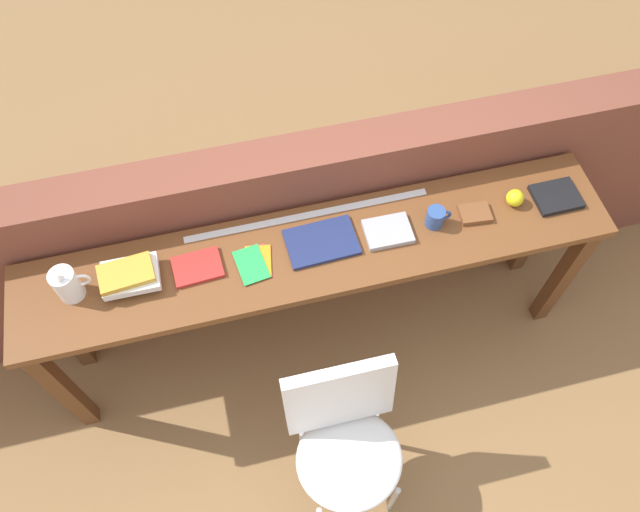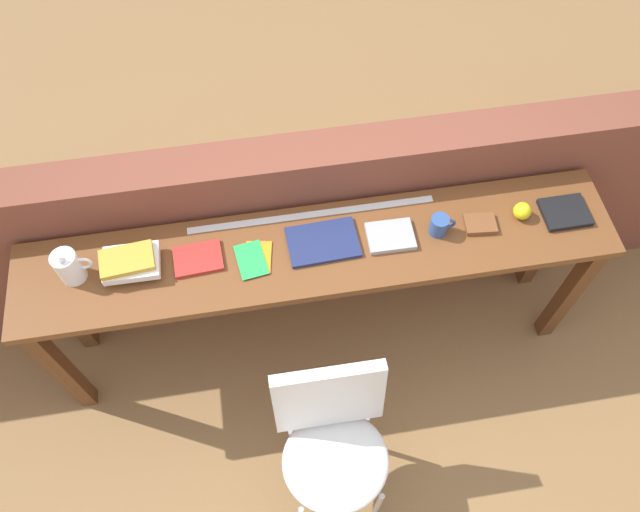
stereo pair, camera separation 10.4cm
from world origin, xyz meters
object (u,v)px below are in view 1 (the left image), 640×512
object	(u,v)px
pitcher_white	(67,284)
magazine_cycling	(198,267)
sports_ball_small	(515,198)
book_repair_rightmost	(556,197)
chair_white_moulded	(346,438)
pamphlet_pile_colourful	(255,263)
book_open_centre	(321,242)
leather_journal_brown	(475,213)
mug	(436,217)
book_stack_leftmost	(129,276)

from	to	relation	value
pitcher_white	magazine_cycling	distance (m)	0.50
sports_ball_small	book_repair_rightmost	size ratio (longest dim) A/B	0.39
pitcher_white	magazine_cycling	world-z (taller)	pitcher_white
chair_white_moulded	sports_ball_small	xyz separation A→B (m)	(0.92, 0.71, 0.39)
pamphlet_pile_colourful	book_open_centre	size ratio (longest dim) A/B	0.64
book_open_centre	sports_ball_small	distance (m)	0.85
chair_white_moulded	pamphlet_pile_colourful	bearing A→B (deg)	107.32
chair_white_moulded	sports_ball_small	bearing A→B (deg)	37.58
book_open_centre	book_repair_rightmost	xyz separation A→B (m)	(1.04, -0.02, 0.00)
magazine_cycling	book_repair_rightmost	xyz separation A→B (m)	(1.55, -0.02, 0.00)
book_open_centre	leather_journal_brown	size ratio (longest dim) A/B	2.24
pamphlet_pile_colourful	mug	world-z (taller)	mug
book_stack_leftmost	book_repair_rightmost	xyz separation A→B (m)	(1.82, -0.03, -0.03)
pamphlet_pile_colourful	sports_ball_small	world-z (taller)	sports_ball_small
mug	sports_ball_small	world-z (taller)	mug
mug	pamphlet_pile_colourful	bearing A→B (deg)	-179.09
chair_white_moulded	sports_ball_small	distance (m)	1.23
leather_journal_brown	mug	bearing A→B (deg)	-174.59
book_open_centre	mug	xyz separation A→B (m)	(0.49, -0.02, 0.04)
sports_ball_small	book_repair_rightmost	world-z (taller)	sports_ball_small
book_stack_leftmost	book_open_centre	xyz separation A→B (m)	(0.78, -0.01, -0.04)
pamphlet_pile_colourful	magazine_cycling	bearing A→B (deg)	171.59
mug	sports_ball_small	xyz separation A→B (m)	(0.36, 0.02, -0.01)
magazine_cycling	pamphlet_pile_colourful	size ratio (longest dim) A/B	1.06
pitcher_white	leather_journal_brown	xyz separation A→B (m)	(1.67, -0.02, -0.07)
pitcher_white	mug	bearing A→B (deg)	-0.90
chair_white_moulded	book_open_centre	world-z (taller)	book_open_centre
leather_journal_brown	book_stack_leftmost	bearing A→B (deg)	-175.51
book_repair_rightmost	pitcher_white	bearing A→B (deg)	178.83
book_stack_leftmost	magazine_cycling	distance (m)	0.27
chair_white_moulded	leather_journal_brown	size ratio (longest dim) A/B	6.86
book_stack_leftmost	book_open_centre	bearing A→B (deg)	-0.47
book_repair_rightmost	sports_ball_small	bearing A→B (deg)	173.51
book_stack_leftmost	leather_journal_brown	world-z (taller)	book_stack_leftmost
pamphlet_pile_colourful	mug	bearing A→B (deg)	0.91
book_stack_leftmost	book_repair_rightmost	distance (m)	1.82
chair_white_moulded	book_stack_leftmost	size ratio (longest dim) A/B	3.80
pamphlet_pile_colourful	mug	xyz separation A→B (m)	(0.77, 0.01, 0.04)
pitcher_white	leather_journal_brown	size ratio (longest dim) A/B	1.41
magazine_cycling	leather_journal_brown	world-z (taller)	leather_journal_brown
book_stack_leftmost	book_open_centre	distance (m)	0.78
chair_white_moulded	pitcher_white	size ratio (longest dim) A/B	4.85
book_stack_leftmost	sports_ball_small	world-z (taller)	book_stack_leftmost
pamphlet_pile_colourful	leather_journal_brown	world-z (taller)	leather_journal_brown
book_open_centre	book_repair_rightmost	size ratio (longest dim) A/B	1.49
book_stack_leftmost	pamphlet_pile_colourful	world-z (taller)	book_stack_leftmost
pamphlet_pile_colourful	book_repair_rightmost	size ratio (longest dim) A/B	0.95
magazine_cycling	book_open_centre	size ratio (longest dim) A/B	0.67
chair_white_moulded	mug	distance (m)	0.98
magazine_cycling	mug	bearing A→B (deg)	-4.73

